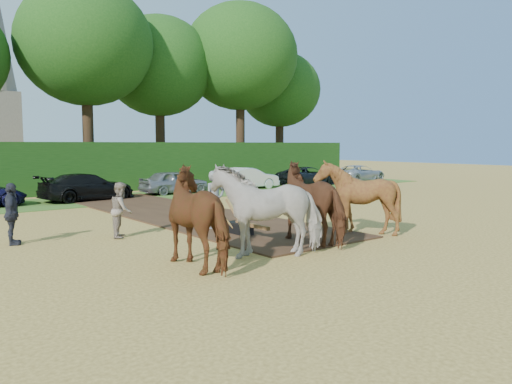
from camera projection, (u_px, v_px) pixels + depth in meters
ground at (258, 245)px, 14.21m from camera, size 120.00×120.00×0.00m
earth_strip at (181, 213)px, 20.59m from camera, size 4.50×17.00×0.05m
grass_verge at (85, 201)px, 25.12m from camera, size 50.00×5.00×0.03m
hedgerow at (56, 168)px, 28.49m from camera, size 46.00×1.60×3.00m
spectator_near at (122, 210)px, 15.39m from camera, size 0.98×1.05×1.72m
spectator_far at (12, 214)px, 14.19m from camera, size 0.69×1.12×1.78m
plough_team at (291, 205)px, 13.87m from camera, size 7.70×5.71×2.38m
parked_cars at (160, 184)px, 27.89m from camera, size 40.71×3.04×1.40m
treeline at (5, 40)px, 29.21m from camera, size 48.70×10.60×14.21m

